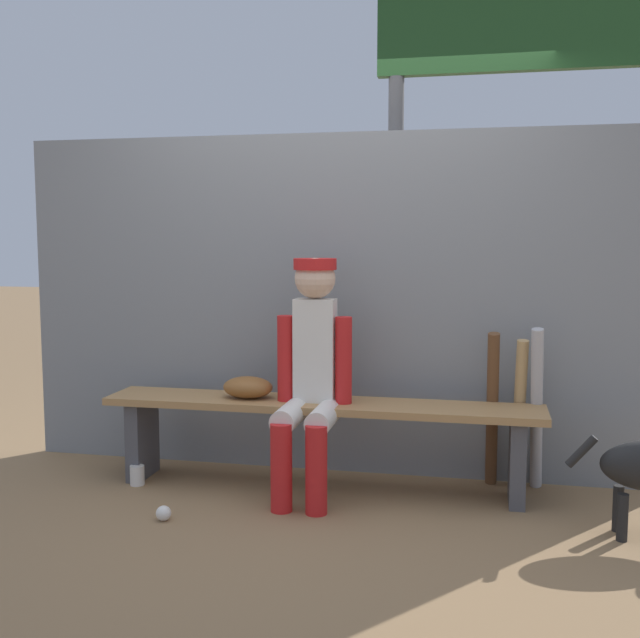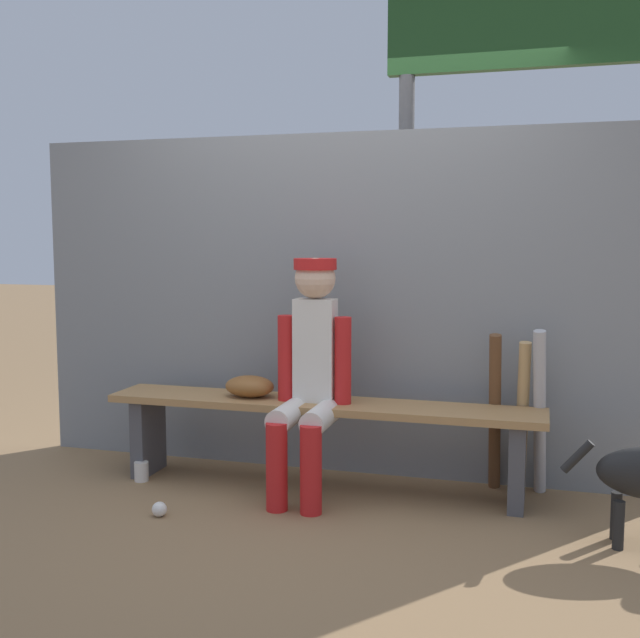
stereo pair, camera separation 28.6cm
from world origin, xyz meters
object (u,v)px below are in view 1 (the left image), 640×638
object	(u,v)px
baseball_glove	(248,387)
cup_on_bench	(311,389)
dugout_bench	(320,421)
bat_aluminum_silver	(537,410)
scoreboard	(534,77)
player_seated	(311,368)
bat_wood_tan	(519,414)
baseball	(164,513)
cup_on_ground	(137,475)
bat_wood_dark	(492,410)

from	to	relation	value
baseball_glove	cup_on_bench	bearing A→B (deg)	8.28
dugout_bench	bat_aluminum_silver	distance (m)	1.17
cup_on_bench	scoreboard	distance (m)	2.36
baseball_glove	bat_aluminum_silver	bearing A→B (deg)	7.11
dugout_bench	baseball_glove	size ratio (longest dim) A/B	8.55
player_seated	bat_wood_tan	bearing A→B (deg)	17.16
bat_wood_tan	bat_aluminum_silver	xyz separation A→B (m)	(0.09, -0.03, 0.04)
bat_aluminum_silver	cup_on_bench	distance (m)	1.22
player_seated	baseball_glove	size ratio (longest dim) A/B	4.53
dugout_bench	player_seated	bearing A→B (deg)	-103.82
bat_aluminum_silver	baseball	xyz separation A→B (m)	(-1.80, -0.82, -0.42)
bat_aluminum_silver	cup_on_bench	world-z (taller)	bat_aluminum_silver
dugout_bench	cup_on_ground	bearing A→B (deg)	-171.43
cup_on_ground	scoreboard	xyz separation A→B (m)	(2.14, 1.16, 2.30)
bat_aluminum_silver	scoreboard	bearing A→B (deg)	91.48
bat_wood_tan	cup_on_bench	size ratio (longest dim) A/B	7.60
player_seated	bat_aluminum_silver	size ratio (longest dim) A/B	1.39
baseball	cup_on_bench	size ratio (longest dim) A/B	0.67
player_seated	scoreboard	size ratio (longest dim) A/B	0.37
bat_wood_dark	cup_on_ground	world-z (taller)	bat_wood_dark
baseball	cup_on_bench	xyz separation A→B (m)	(0.59, 0.68, 0.51)
dugout_bench	bat_aluminum_silver	bearing A→B (deg)	9.60
bat_wood_tan	baseball	bearing A→B (deg)	-153.42
baseball	scoreboard	bearing A→B (deg)	42.59
bat_wood_dark	cup_on_ground	size ratio (longest dim) A/B	7.97
baseball_glove	player_seated	bearing A→B (deg)	-16.05
baseball	cup_on_ground	xyz separation A→B (m)	(-0.36, 0.48, 0.02)
bat_aluminum_silver	cup_on_ground	xyz separation A→B (m)	(-2.16, -0.35, -0.40)
cup_on_bench	baseball_glove	bearing A→B (deg)	-171.72
cup_on_bench	scoreboard	xyz separation A→B (m)	(1.19, 0.95, 1.81)
player_seated	cup_on_bench	size ratio (longest dim) A/B	11.52
player_seated	cup_on_bench	world-z (taller)	player_seated
bat_wood_dark	cup_on_bench	world-z (taller)	bat_wood_dark
bat_aluminum_silver	baseball	world-z (taller)	bat_aluminum_silver
bat_aluminum_silver	baseball	size ratio (longest dim) A/B	12.36
baseball	cup_on_bench	world-z (taller)	cup_on_bench
dugout_bench	cup_on_bench	world-z (taller)	cup_on_bench
player_seated	cup_on_bench	xyz separation A→B (m)	(-0.03, 0.16, -0.15)
bat_aluminum_silver	cup_on_ground	bearing A→B (deg)	-170.88
scoreboard	dugout_bench	bearing A→B (deg)	-138.36
baseball_glove	bat_wood_dark	xyz separation A→B (m)	(1.33, 0.22, -0.11)
baseball	scoreboard	xyz separation A→B (m)	(1.78, 1.63, 2.32)
bat_wood_dark	cup_on_ground	distance (m)	2.00
baseball_glove	bat_wood_tan	xyz separation A→B (m)	(1.47, 0.23, -0.13)
bat_wood_tan	baseball_glove	bearing A→B (deg)	-171.26
dugout_bench	baseball	size ratio (longest dim) A/B	32.36
dugout_bench	bat_wood_dark	xyz separation A→B (m)	(0.92, 0.22, 0.06)
baseball_glove	bat_aluminum_silver	size ratio (longest dim) A/B	0.31
bat_wood_tan	cup_on_ground	size ratio (longest dim) A/B	7.60
dugout_bench	cup_on_bench	distance (m)	0.18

